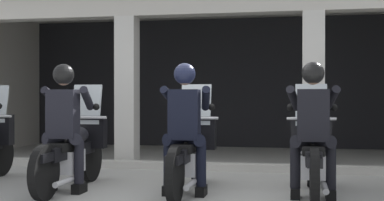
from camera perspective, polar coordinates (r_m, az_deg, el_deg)
name	(u,v)px	position (r m, az deg, el deg)	size (l,w,h in m)	color
ground_plane	(222,162)	(9.69, 3.24, -6.57)	(80.00, 80.00, 0.00)	#999993
station_building	(232,56)	(11.10, 4.26, 4.76)	(10.62, 4.14, 3.16)	black
kerb_strip	(213,167)	(8.58, 2.21, -7.09)	(10.12, 0.24, 0.12)	#B7B5AD
motorcycle_left	(74,150)	(7.04, -12.54, -5.16)	(0.62, 2.04, 1.35)	black
police_officer_left	(64,116)	(6.75, -13.52, -1.67)	(0.63, 0.61, 1.58)	black
motorcycle_center	(190,151)	(6.69, -0.25, -5.44)	(0.62, 2.04, 1.35)	black
police_officer_center	(185,117)	(6.38, -0.76, -1.78)	(0.63, 0.61, 1.58)	black
motorcycle_right	(312,153)	(6.62, 12.74, -5.51)	(0.62, 2.04, 1.35)	black
police_officer_right	(313,118)	(6.31, 12.82, -1.82)	(0.63, 0.61, 1.58)	black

